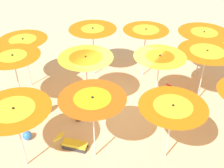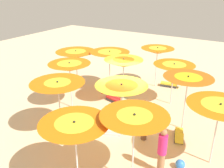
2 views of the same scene
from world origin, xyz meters
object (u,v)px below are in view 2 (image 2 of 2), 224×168
Objects in this scene: beach_umbrella_4 at (121,89)px; lounger_2 at (112,97)px; beach_umbrella_7 at (124,63)px; beach_umbrella_10 at (110,54)px; beach_umbrella_8 at (174,68)px; beachgoer_0 at (162,151)px; beach_umbrella_6 at (70,67)px; beach_umbrella_11 at (157,51)px; lounger_0 at (171,84)px; beach_umbrella_9 at (76,55)px; beach_umbrella_3 at (58,87)px; beachgoer_1 at (145,119)px; beach_umbrella_1 at (134,120)px; beach_umbrella_5 at (188,81)px; lounger_4 at (107,130)px; beach_umbrella_0 at (75,127)px; beach_umbrella_2 at (220,109)px; beach_ball at (180,164)px; lounger_3 at (119,91)px; lounger_1 at (179,135)px.

beach_umbrella_4 reaches higher than lounger_2.
beach_umbrella_7 is 2.02m from beach_umbrella_10.
beach_umbrella_8 is 1.81× the size of lounger_2.
beach_umbrella_8 reaches higher than beachgoer_0.
beach_umbrella_6 is 0.99× the size of beach_umbrella_11.
beach_umbrella_10 is at bearing 28.96° from lounger_0.
beach_umbrella_9 is at bearing 22.91° from lounger_0.
beach_umbrella_3 is 4.91m from beach_umbrella_9.
beach_umbrella_4 is 3.39m from beach_umbrella_6.
beach_umbrella_9 is at bearing 103.45° from beachgoer_1.
beach_umbrella_1 is 3.91m from beach_umbrella_5.
beach_umbrella_3 is at bearing -170.09° from lounger_4.
beach_umbrella_3 reaches higher than lounger_2.
beach_umbrella_8 is 0.94× the size of beach_umbrella_10.
beach_umbrella_6 is at bearing 121.57° from beachgoer_1.
beach_umbrella_0 is 8.70m from beach_umbrella_11.
beach_umbrella_9 is 5.90m from lounger_0.
lounger_0 is 0.76× the size of beachgoer_1.
beach_umbrella_8 is (2.99, -4.13, -0.19)m from beach_umbrella_6.
beach_umbrella_10 is 7.14m from beachgoer_0.
beach_umbrella_2 is 2.23m from beach_umbrella_5.
beach_umbrella_11 reaches higher than beach_umbrella_9.
beach_ball is at bearing -46.31° from beach_umbrella_0.
beach_umbrella_3 is 1.40× the size of beachgoer_0.
beach_umbrella_5 is at bearing 4.05° from lounger_2.
beach_umbrella_6 is 5.10m from beach_umbrella_8.
beach_umbrella_1 is 1.75m from beachgoer_0.
beach_umbrella_3 is 1.72× the size of lounger_4.
beach_umbrella_3 is at bearing 154.58° from beachgoer_1.
lounger_3 is at bearing -1.27° from beach_umbrella_3.
beach_umbrella_3 is 1.95× the size of lounger_2.
beach_ball is (-4.06, -4.77, -0.04)m from lounger_3.
beach_umbrella_3 is 5.01m from lounger_3.
beach_umbrella_6 is 7.25× the size of beach_ball.
beach_umbrella_11 is at bearing 57.19° from beachgoer_1.
beach_umbrella_3 is 1.00× the size of beach_umbrella_6.
beach_umbrella_4 is 4.63m from beach_umbrella_10.
beach_umbrella_4 is 2.73m from beach_umbrella_5.
lounger_1 is at bearing -6.64° from lounger_2.
lounger_1 is at bearing -118.63° from beach_umbrella_10.
beach_umbrella_2 reaches higher than beach_umbrella_8.
beach_umbrella_9 is 1.30× the size of beachgoer_1.
beach_umbrella_2 is 6.74m from lounger_3.
beach_umbrella_10 is (1.26, 1.58, -0.10)m from beach_umbrella_7.
lounger_1 reaches higher than beach_ball.
beachgoer_1 is at bearing -135.14° from beach_umbrella_7.
beach_umbrella_3 is 1.99× the size of lounger_1.
beach_umbrella_0 is 1.01× the size of beach_umbrella_4.
beach_umbrella_3 is 1.80× the size of lounger_0.
beach_umbrella_5 is (3.02, -4.19, 0.08)m from beach_umbrella_3.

